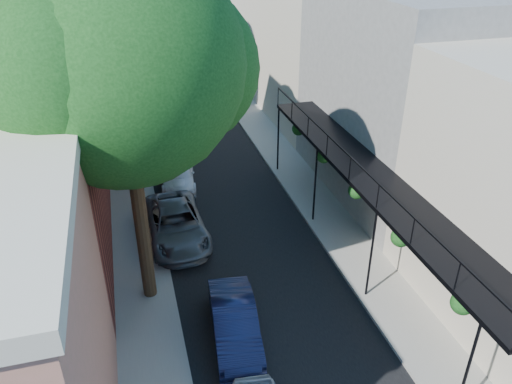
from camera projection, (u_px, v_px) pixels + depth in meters
road_surface at (181, 103)px, 34.89m from camera, size 6.00×64.00×0.01m
sidewalk_left at (122, 107)px, 33.94m from camera, size 2.00×64.00×0.12m
sidewalk_right at (236, 97)px, 35.80m from camera, size 2.00×64.00×0.12m
buildings_left at (20, 43)px, 29.30m from camera, size 10.10×59.10×12.00m
buildings_right at (307, 32)px, 34.42m from camera, size 9.80×55.00×10.00m
oak_near at (137, 64)px, 13.65m from camera, size 7.48×6.80×11.42m
oak_mid at (126, 36)px, 20.76m from camera, size 6.60×6.00×10.20m
parked_car_b at (235, 323)px, 15.13m from camera, size 1.70×3.92×1.25m
parked_car_c at (176, 224)px, 19.90m from camera, size 2.39×4.88×1.34m
parked_car_d at (178, 174)px, 24.02m from camera, size 1.94×4.01×1.12m
parked_car_e at (156, 139)px, 27.44m from camera, size 1.93×4.22×1.40m
parked_car_f at (162, 105)px, 32.67m from camera, size 1.50×3.67×1.18m
parked_car_g at (139, 85)px, 36.20m from camera, size 2.29×4.92×1.36m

